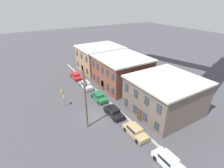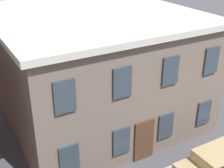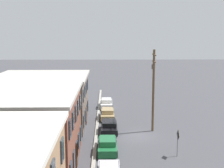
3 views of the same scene
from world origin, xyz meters
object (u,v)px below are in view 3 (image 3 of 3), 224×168
at_px(car_tan, 108,113).
at_px(caution_sign, 178,139).
at_px(car_black, 109,126).
at_px(car_white, 106,103).
at_px(utility_pole, 153,86).
at_px(car_green, 107,145).

relative_size(car_tan, caution_sign, 1.68).
relative_size(car_black, car_tan, 1.00).
bearing_deg(car_black, car_white, 1.53).
xyz_separation_m(caution_sign, utility_pole, (7.79, 1.23, 3.69)).
height_order(car_tan, caution_sign, caution_sign).
distance_m(car_green, caution_sign, 6.84).
distance_m(car_tan, utility_pole, 8.92).
xyz_separation_m(car_green, car_white, (18.30, 0.09, 0.00)).
bearing_deg(car_tan, car_white, 1.27).
bearing_deg(utility_pole, car_green, 140.46).
height_order(car_black, car_tan, same).
relative_size(caution_sign, utility_pole, 0.27).
xyz_separation_m(car_black, caution_sign, (-7.30, -6.41, 1.01)).
xyz_separation_m(car_green, car_black, (6.08, -0.24, 0.00)).
xyz_separation_m(car_green, caution_sign, (-1.22, -6.65, 1.01)).
xyz_separation_m(car_tan, utility_pole, (-5.36, -5.37, 4.70)).
height_order(car_black, car_white, same).
relative_size(car_tan, utility_pole, 0.45).
xyz_separation_m(car_white, utility_pole, (-11.74, -5.51, 4.70)).
bearing_deg(utility_pole, caution_sign, -170.99).
relative_size(car_black, caution_sign, 1.68).
bearing_deg(car_white, car_black, -178.47).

